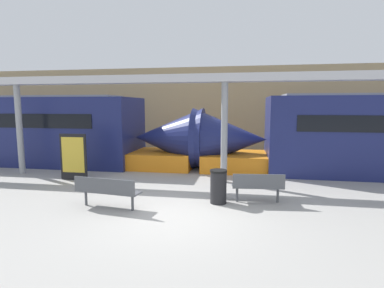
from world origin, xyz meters
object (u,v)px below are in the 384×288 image
bench_far (258,185)px  support_column_far (20,130)px  trash_bin (218,186)px  support_column_near (224,133)px  bench_near (107,190)px  poster_board (73,157)px

bench_far → support_column_far: bearing=160.8°
trash_bin → support_column_near: bearing=90.2°
trash_bin → support_column_far: bearing=163.6°
bench_near → support_column_far: 6.41m
bench_near → poster_board: bearing=141.1°
support_column_near → support_column_far: 8.17m
poster_board → support_column_far: support_column_far is taller
support_column_far → trash_bin: bearing=-16.4°
trash_bin → support_column_near: (-0.01, 2.40, 1.30)m
support_column_far → poster_board: bearing=-13.6°
poster_board → support_column_far: size_ratio=0.48×
bench_far → support_column_near: size_ratio=0.41×
bench_near → support_column_near: support_column_near is taller
support_column_far → bench_far: bearing=-13.4°
poster_board → support_column_near: size_ratio=0.48×
bench_near → bench_far: 4.15m
bench_far → trash_bin: size_ratio=1.55×
bench_near → support_column_far: (-5.30, 3.39, 1.25)m
trash_bin → poster_board: bearing=162.3°
trash_bin → support_column_near: 2.73m
bench_far → support_column_far: 9.62m
bench_near → trash_bin: bearing=26.5°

